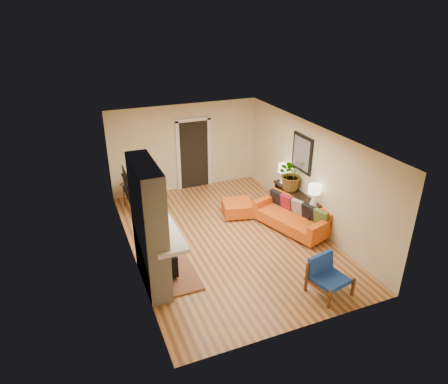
% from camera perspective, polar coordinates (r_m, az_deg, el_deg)
% --- Properties ---
extents(room_shell, '(6.50, 6.50, 6.50)m').
position_cam_1_polar(room_shell, '(11.67, -1.80, 5.58)').
color(room_shell, tan).
rests_on(room_shell, ground).
extents(fireplace, '(1.09, 1.68, 2.60)m').
position_cam_1_polar(fireplace, '(7.83, -10.33, -5.21)').
color(fireplace, white).
rests_on(fireplace, ground).
extents(sofa, '(1.40, 2.11, 0.77)m').
position_cam_1_polar(sofa, '(10.18, 9.87, -3.44)').
color(sofa, silver).
rests_on(sofa, ground).
extents(ottoman, '(0.92, 0.92, 0.38)m').
position_cam_1_polar(ottoman, '(10.71, 1.93, -2.24)').
color(ottoman, silver).
rests_on(ottoman, ground).
extents(blue_chair, '(0.83, 0.81, 0.74)m').
position_cam_1_polar(blue_chair, '(8.18, 14.45, -11.23)').
color(blue_chair, brown).
rests_on(blue_chair, ground).
extents(dining_table, '(0.99, 1.63, 0.86)m').
position_cam_1_polar(dining_table, '(11.15, -11.82, 0.31)').
color(dining_table, brown).
rests_on(dining_table, ground).
extents(console_table, '(0.34, 1.85, 0.72)m').
position_cam_1_polar(console_table, '(10.60, 10.23, -0.82)').
color(console_table, black).
rests_on(console_table, ground).
extents(lamp_near, '(0.30, 0.30, 0.54)m').
position_cam_1_polar(lamp_near, '(9.83, 12.76, -0.06)').
color(lamp_near, white).
rests_on(lamp_near, console_table).
extents(lamp_far, '(0.30, 0.30, 0.54)m').
position_cam_1_polar(lamp_far, '(10.95, 8.49, 2.96)').
color(lamp_far, white).
rests_on(lamp_far, console_table).
extents(houseplant, '(0.89, 0.81, 0.88)m').
position_cam_1_polar(houseplant, '(10.54, 9.75, 2.57)').
color(houseplant, '#1E5919').
rests_on(houseplant, console_table).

